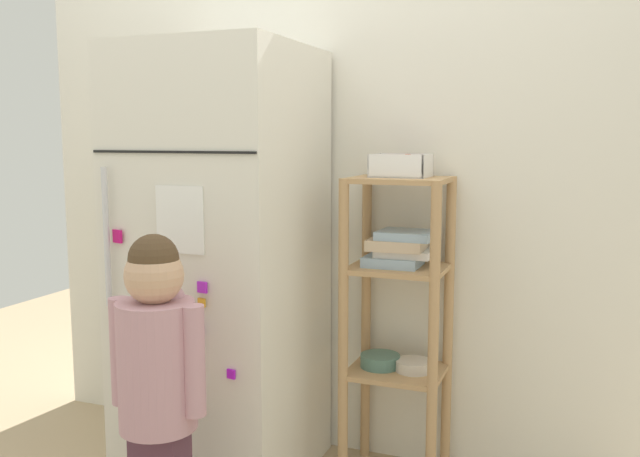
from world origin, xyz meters
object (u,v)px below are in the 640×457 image
(fruit_bin, at_px, (401,167))
(refrigerator, at_px, (223,266))
(pantry_shelf_unit, at_px, (398,297))
(child_standing, at_px, (157,364))

(fruit_bin, bearing_deg, refrigerator, -164.04)
(refrigerator, bearing_deg, pantry_shelf_unit, 14.93)
(child_standing, bearing_deg, refrigerator, 98.34)
(pantry_shelf_unit, bearing_deg, fruit_bin, 84.74)
(refrigerator, distance_m, fruit_bin, 0.74)
(refrigerator, height_order, child_standing, refrigerator)
(child_standing, relative_size, fruit_bin, 4.99)
(child_standing, height_order, fruit_bin, fruit_bin)
(refrigerator, xyz_separation_m, pantry_shelf_unit, (0.62, 0.16, -0.10))
(refrigerator, xyz_separation_m, fruit_bin, (0.62, 0.18, 0.37))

